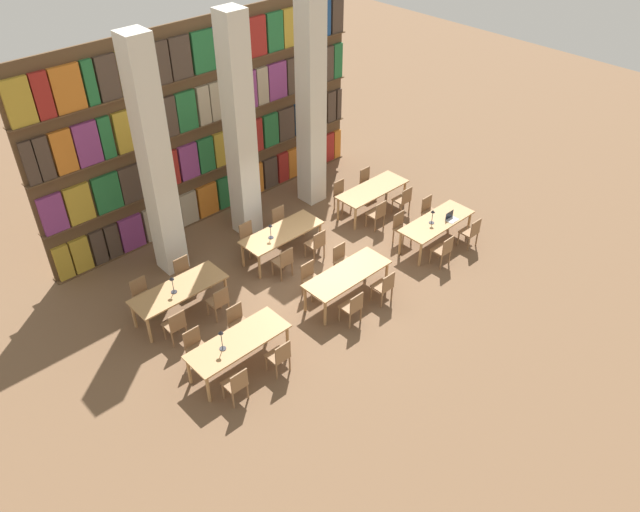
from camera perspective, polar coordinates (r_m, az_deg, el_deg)
name	(u,v)px	position (r m, az deg, el deg)	size (l,w,h in m)	color
ground_plane	(317,276)	(15.84, -0.29, -1.80)	(40.00, 40.00, 0.00)	brown
bookshelf_bank	(209,126)	(17.34, -10.10, 11.64)	(9.94, 0.35, 5.50)	brown
pillar_left	(155,163)	(15.02, -14.84, 8.25)	(0.61, 0.61, 6.00)	silver
pillar_center	(240,131)	(16.14, -7.35, 11.26)	(0.61, 0.61, 6.00)	silver
pillar_right	(311,104)	(17.53, -0.82, 13.70)	(0.61, 0.61, 6.00)	silver
reading_table_0	(238,343)	(13.18, -7.47, -7.92)	(2.24, 0.84, 0.76)	tan
chair_0	(236,384)	(12.69, -7.66, -11.52)	(0.42, 0.40, 0.88)	olive
chair_1	(196,347)	(13.54, -11.27, -8.13)	(0.42, 0.40, 0.88)	olive
chair_2	(279,356)	(13.12, -3.73, -9.11)	(0.42, 0.40, 0.88)	olive
chair_3	(238,322)	(13.95, -7.48, -6.00)	(0.42, 0.40, 0.88)	olive
desk_lamp_0	(221,337)	(12.76, -9.02, -7.31)	(0.14, 0.14, 0.50)	#232328
reading_table_1	(347,276)	(14.76, 2.50, -1.81)	(2.24, 0.84, 0.76)	tan
chair_4	(352,307)	(14.22, 2.99, -4.65)	(0.42, 0.40, 0.88)	olive
chair_5	(311,278)	(14.99, -0.85, -2.05)	(0.42, 0.40, 0.88)	olive
chair_6	(384,286)	(14.84, 5.88, -2.77)	(0.42, 0.40, 0.88)	olive
chair_7	(342,260)	(15.58, 2.05, -0.36)	(0.42, 0.40, 0.88)	olive
reading_table_2	(437,223)	(16.83, 10.61, 2.96)	(2.24, 0.84, 0.76)	tan
chair_8	(443,250)	(16.22, 11.20, 0.57)	(0.42, 0.40, 0.88)	olive
chair_9	(401,227)	(16.90, 7.45, 2.64)	(0.42, 0.40, 0.88)	olive
chair_10	(471,232)	(17.05, 13.63, 2.17)	(0.42, 0.40, 0.88)	olive
chair_11	(429,211)	(17.70, 9.96, 4.10)	(0.42, 0.40, 0.88)	olive
desk_lamp_1	(433,214)	(16.53, 10.25, 3.76)	(0.14, 0.14, 0.40)	#232328
laptop	(451,218)	(16.88, 11.92, 3.39)	(0.32, 0.22, 0.21)	silver
reading_table_3	(179,291)	(14.67, -12.77, -3.15)	(2.24, 0.84, 0.76)	tan
chair_12	(175,325)	(14.12, -13.08, -6.15)	(0.42, 0.40, 0.88)	olive
chair_13	(142,294)	(15.11, -15.93, -3.40)	(0.42, 0.40, 0.88)	olive
chair_14	(219,301)	(14.54, -9.23, -4.09)	(0.42, 0.40, 0.88)	olive
chair_15	(185,273)	(15.50, -12.26, -1.55)	(0.42, 0.40, 0.88)	olive
desk_lamp_2	(172,282)	(14.35, -13.35, -2.34)	(0.14, 0.14, 0.44)	#232328
reading_table_4	(282,234)	(16.15, -3.50, 2.00)	(2.24, 0.84, 0.76)	tan
chair_16	(284,261)	(15.55, -3.34, -0.49)	(0.42, 0.40, 0.88)	olive
chair_17	(249,238)	(16.46, -6.52, 1.69)	(0.42, 0.40, 0.88)	olive
chair_18	(316,244)	(16.13, -0.34, 1.14)	(0.42, 0.40, 0.88)	olive
chair_19	(281,221)	(17.01, -3.57, 3.17)	(0.42, 0.40, 0.88)	olive
desk_lamp_3	(270,229)	(15.74, -4.55, 2.51)	(0.14, 0.14, 0.42)	#232328
reading_table_5	(372,191)	(18.01, 4.82, 5.95)	(2.24, 0.84, 0.76)	tan
chair_20	(377,214)	(17.37, 5.25, 3.87)	(0.42, 0.40, 0.88)	olive
chair_21	(342,194)	(18.18, 1.98, 5.65)	(0.42, 0.40, 0.88)	olive
chair_22	(403,200)	(18.09, 7.61, 5.14)	(0.42, 0.40, 0.88)	olive
chair_23	(367,181)	(18.87, 4.36, 6.81)	(0.42, 0.40, 0.88)	olive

